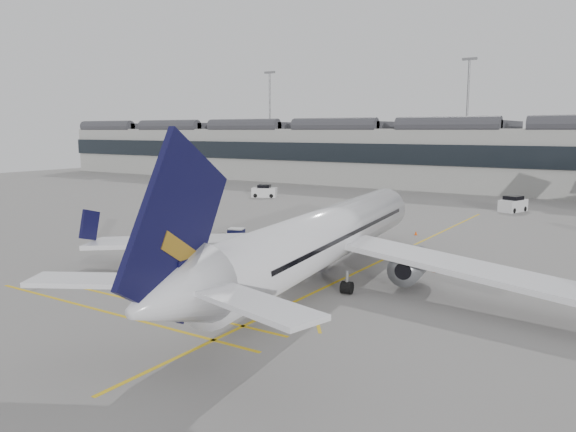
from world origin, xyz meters
The scene contains 17 objects.
ground centered at (0.00, 0.00, 0.00)m, with size 220.00×220.00×0.00m, color gray.
terminal centered at (0.00, 71.93, 6.14)m, with size 200.00×20.45×12.40m.
light_masts centered at (-1.67, 86.00, 14.49)m, with size 113.00×0.60×25.45m.
apron_markings centered at (10.00, 10.00, 0.01)m, with size 0.25×60.00×0.01m, color gold.
airliner_main centered at (9.13, 0.29, 3.21)m, with size 37.32×41.01×10.93m.
belt_loader centered at (4.92, 4.72, 0.57)m, with size 4.83×2.00×1.93m.
baggage_cart_a centered at (6.26, 3.37, 0.96)m, with size 1.87×1.60×1.80m.
baggage_cart_b centered at (3.69, 10.38, 0.96)m, with size 1.78×1.50×1.78m.
baggage_cart_c centered at (-4.06, 7.27, 0.87)m, with size 1.87×1.70×1.62m.
baggage_cart_d centered at (-1.21, 1.50, 1.01)m, with size 2.27×2.14×1.88m.
ramp_agent_a centered at (3.74, 5.88, 0.86)m, with size 0.62×0.41×1.71m, color orange.
ramp_agent_b centered at (5.35, 6.74, 0.87)m, with size 0.85×0.66×1.75m, color #F0430C.
pushback_tug centered at (-4.61, 5.82, 0.56)m, with size 2.48×1.81×1.26m.
safety_cone_nose centered at (8.32, 21.48, 0.22)m, with size 0.32×0.32×0.44m, color #F24C0A.
safety_cone_engine centered at (15.01, 7.64, 0.27)m, with size 0.39×0.39×0.54m, color #F24C0A.
service_van_left centered at (-24.14, 40.02, 0.90)m, with size 4.38×3.41×2.01m.
service_van_mid centered at (13.12, 44.81, 0.94)m, with size 3.22×4.54×2.11m.
Camera 1 is at (28.35, -33.62, 10.77)m, focal length 35.00 mm.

